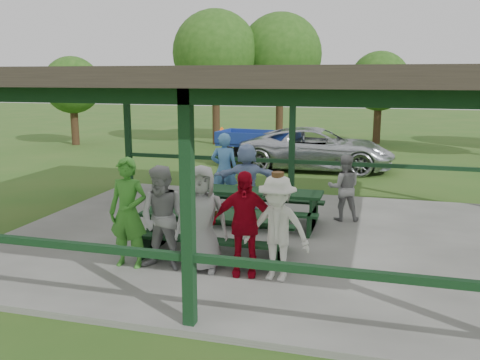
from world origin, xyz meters
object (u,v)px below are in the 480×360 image
(contestant_white_fedora, at_px, (277,228))
(picnic_table_far, at_px, (256,202))
(contestant_grey_mid, at_px, (202,219))
(spectator_grey, at_px, (344,188))
(spectator_blue, at_px, (224,170))
(contestant_green, at_px, (128,213))
(picnic_table_near, at_px, (216,228))
(farm_trailer, at_px, (258,147))
(contestant_grey_left, at_px, (164,218))
(contestant_red, at_px, (244,223))
(pickup_truck, at_px, (317,149))
(spectator_lblue, at_px, (247,178))

(contestant_white_fedora, bearing_deg, picnic_table_far, 119.08)
(contestant_grey_mid, relative_size, spectator_grey, 1.20)
(spectator_blue, bearing_deg, contestant_green, 80.42)
(picnic_table_near, xyz_separation_m, spectator_blue, (-0.86, 3.30, 0.43))
(contestant_white_fedora, distance_m, spectator_grey, 3.78)
(picnic_table_near, height_order, spectator_blue, spectator_blue)
(farm_trailer, bearing_deg, contestant_grey_mid, -73.84)
(contestant_grey_left, bearing_deg, contestant_grey_mid, 11.74)
(contestant_red, xyz_separation_m, pickup_truck, (-0.10, 10.30, -0.21))
(spectator_grey, bearing_deg, picnic_table_far, 15.70)
(picnic_table_near, bearing_deg, picnic_table_far, 83.13)
(picnic_table_far, xyz_separation_m, farm_trailer, (-1.80, 7.75, 0.09))
(spectator_blue, distance_m, spectator_grey, 2.93)
(contestant_grey_mid, height_order, pickup_truck, contestant_grey_mid)
(farm_trailer, bearing_deg, picnic_table_far, -69.29)
(contestant_grey_mid, relative_size, spectator_lblue, 1.06)
(spectator_grey, height_order, farm_trailer, spectator_grey)
(contestant_grey_left, relative_size, spectator_lblue, 1.05)
(picnic_table_far, relative_size, farm_trailer, 0.72)
(picnic_table_near, relative_size, contestant_green, 1.45)
(picnic_table_far, xyz_separation_m, pickup_truck, (0.39, 7.50, 0.16))
(contestant_grey_left, relative_size, spectator_grey, 1.18)
(contestant_grey_left, relative_size, spectator_blue, 0.96)
(pickup_truck, bearing_deg, contestant_grey_mid, 175.12)
(picnic_table_far, height_order, contestant_white_fedora, contestant_white_fedora)
(picnic_table_near, height_order, picnic_table_far, same)
(picnic_table_far, bearing_deg, contestant_red, -80.18)
(contestant_green, height_order, farm_trailer, contestant_green)
(spectator_lblue, height_order, farm_trailer, spectator_lblue)
(picnic_table_near, height_order, contestant_grey_mid, contestant_grey_mid)
(picnic_table_near, relative_size, farm_trailer, 0.68)
(spectator_lblue, height_order, spectator_grey, spectator_lblue)
(spectator_lblue, bearing_deg, picnic_table_far, 97.32)
(contestant_green, height_order, spectator_blue, contestant_green)
(picnic_table_far, xyz_separation_m, spectator_grey, (1.79, 0.84, 0.25))
(farm_trailer, bearing_deg, contestant_white_fedora, -67.42)
(spectator_blue, bearing_deg, contestant_red, 106.33)
(spectator_lblue, height_order, pickup_truck, spectator_lblue)
(spectator_grey, bearing_deg, farm_trailer, -72.04)
(pickup_truck, bearing_deg, spectator_grey, -169.62)
(farm_trailer, bearing_deg, contestant_grey_left, -77.16)
(picnic_table_far, distance_m, pickup_truck, 7.51)
(contestant_white_fedora, distance_m, spectator_lblue, 3.97)
(picnic_table_near, distance_m, picnic_table_far, 2.01)
(picnic_table_near, bearing_deg, contestant_white_fedora, -34.07)
(pickup_truck, bearing_deg, spectator_blue, 164.98)
(contestant_white_fedora, bearing_deg, farm_trailer, 114.18)
(spectator_lblue, relative_size, farm_trailer, 0.42)
(contestant_grey_mid, relative_size, contestant_red, 1.03)
(spectator_lblue, bearing_deg, contestant_grey_mid, 73.66)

